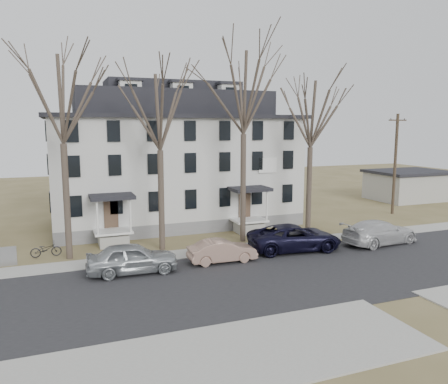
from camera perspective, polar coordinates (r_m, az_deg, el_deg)
name	(u,v)px	position (r m, az deg, el deg)	size (l,w,h in m)	color
ground	(300,289)	(23.48, 9.87, -12.34)	(120.00, 120.00, 0.00)	olive
main_road	(281,276)	(25.11, 7.50, -10.88)	(120.00, 10.00, 0.04)	#27272A
far_sidewalk	(240,249)	(30.26, 2.07, -7.41)	(120.00, 2.00, 0.08)	#A09F97
near_sidewalk_left	(173,368)	(16.45, -6.64, -21.91)	(20.00, 5.00, 0.08)	#A09F97
yellow_curb	(310,245)	(31.73, 11.12, -6.81)	(14.00, 0.25, 0.06)	gold
boarding_house	(174,161)	(38.03, -6.56, 4.07)	(20.80, 12.36, 12.05)	slate
distant_building	(408,185)	(54.26, 22.89, 0.85)	(8.50, 6.50, 3.35)	#A09F97
tree_far_left	(61,93)	(28.65, -20.55, 12.07)	(8.40, 8.40, 13.72)	#473B31
tree_mid_left	(159,107)	(29.31, -8.45, 10.97)	(7.80, 7.80, 12.74)	#473B31
tree_center	(244,86)	(31.26, 2.60, 13.62)	(9.00, 9.00, 14.70)	#473B31
tree_mid_right	(311,109)	(33.73, 11.33, 10.57)	(7.80, 7.80, 12.74)	#473B31
utility_pole_far	(395,163)	(44.48, 21.45, 3.56)	(2.00, 0.28, 9.50)	#3D3023
car_silver	(132,259)	(25.64, -11.88, -8.52)	(2.06, 5.13, 1.75)	#9DA2A6
car_tan	(222,251)	(27.12, -0.25, -7.77)	(1.48, 4.24, 1.40)	#A07C6B
car_navy	(295,238)	(29.98, 9.21, -5.95)	(2.89, 6.28, 1.74)	black
car_white	(380,233)	(33.08, 19.67, -5.02)	(2.37, 5.82, 1.69)	silver
bicycle_left	(46,250)	(30.41, -22.23, -7.02)	(0.65, 1.88, 0.99)	black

